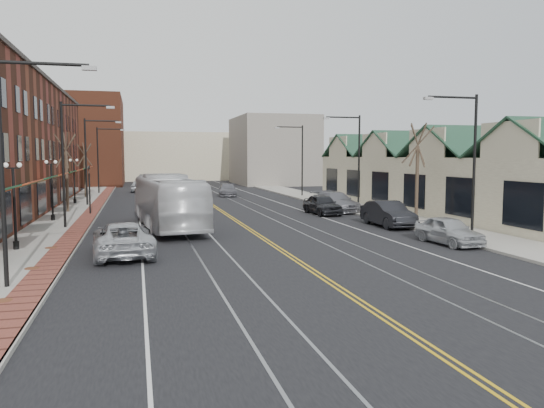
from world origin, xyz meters
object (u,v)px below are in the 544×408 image
parked_car_a (449,231)px  parked_car_b (388,214)px  parked_suv (123,239)px  parked_car_c (335,202)px  transit_bus (168,202)px  parked_car_d (322,204)px

parked_car_a → parked_car_b: (0.12, 7.31, 0.10)m
parked_suv → parked_car_c: size_ratio=1.01×
transit_bus → parked_car_c: transit_bus is taller
parked_car_b → transit_bus: bearing=169.0°
parked_suv → transit_bus: bearing=-110.2°
parked_car_d → parked_car_a: bearing=-86.8°
transit_bus → parked_car_c: (14.30, 6.92, -0.91)m
parked_car_b → parked_car_a: bearing=-90.9°
parked_car_d → parked_car_b: bearing=-80.4°
parked_car_a → parked_car_d: bearing=91.7°
parked_car_c → parked_car_a: bearing=-97.9°
parked_car_a → parked_car_d: size_ratio=0.93×
transit_bus → parked_car_d: bearing=-163.3°
transit_bus → parked_car_d: size_ratio=2.64×
parked_suv → parked_car_a: bearing=172.8°
parked_car_c → parked_car_d: size_ratio=1.22×
transit_bus → parked_suv: size_ratio=2.15×
parked_car_b → parked_car_d: (-1.80, 7.98, -0.05)m
parked_suv → parked_car_b: 18.11m
transit_bus → parked_suv: (-2.66, -9.14, -0.94)m
parked_car_a → parked_car_c: (0.12, 17.02, 0.09)m
transit_bus → parked_car_a: 17.44m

